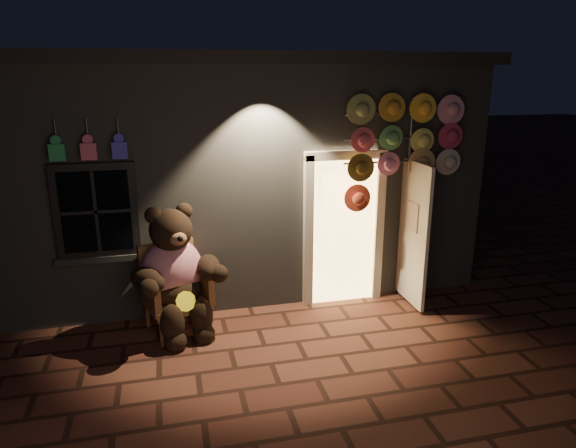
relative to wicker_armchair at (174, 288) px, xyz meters
name	(u,v)px	position (x,y,z in m)	size (l,w,h in m)	color
ground	(271,364)	(1.03, -1.16, -0.55)	(60.00, 60.00, 0.00)	brown
shop_building	(225,158)	(1.03, 2.83, 1.18)	(7.30, 5.95, 3.51)	slate
wicker_armchair	(174,288)	(0.00, 0.00, 0.00)	(0.93, 0.89, 1.11)	#A1733E
teddy_bear	(175,273)	(0.03, -0.14, 0.25)	(1.18, 1.09, 1.70)	#C71541
hat_rack	(403,145)	(3.12, 0.11, 1.71)	(1.67, 0.22, 2.90)	#59595E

